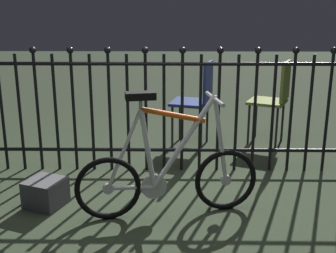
# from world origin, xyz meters

# --- Properties ---
(ground_plane) EXTENTS (20.00, 20.00, 0.00)m
(ground_plane) POSITION_xyz_m (0.00, 0.00, 0.00)
(ground_plane) COLOR #2B3625
(iron_fence) EXTENTS (3.60, 0.07, 1.14)m
(iron_fence) POSITION_xyz_m (-0.06, 0.73, 0.58)
(iron_fence) COLOR black
(iron_fence) RESTS_ON ground
(bicycle) EXTENTS (1.28, 0.40, 0.89)m
(bicycle) POSITION_xyz_m (0.01, -0.12, 0.31)
(bicycle) COLOR black
(bicycle) RESTS_ON ground
(chair_navy) EXTENTS (0.46, 0.46, 0.88)m
(chair_navy) POSITION_xyz_m (0.30, 1.40, 0.53)
(chair_navy) COLOR black
(chair_navy) RESTS_ON ground
(chair_olive) EXTENTS (0.48, 0.48, 0.88)m
(chair_olive) POSITION_xyz_m (1.09, 1.49, 0.53)
(chair_olive) COLOR black
(chair_olive) RESTS_ON ground
(display_crate) EXTENTS (0.33, 0.33, 0.20)m
(display_crate) POSITION_xyz_m (-0.90, 0.00, 0.10)
(display_crate) COLOR #4C4C51
(display_crate) RESTS_ON ground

